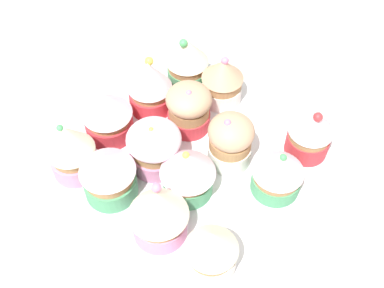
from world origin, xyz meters
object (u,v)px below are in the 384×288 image
object	(u,v)px
cupcake_5	(189,108)
cupcake_8	(230,141)
cupcake_4	(222,80)
cupcake_3	(71,149)
cupcake_0	(187,61)
cupcake_10	(158,213)
cupcake_2	(107,114)
baking_tray	(192,162)
cupcake_9	(188,172)
cupcake_1	(150,86)
cupcake_11	(310,132)
cupcake_6	(154,147)
cupcake_13	(211,250)
cupcake_7	(108,173)
cupcake_12	(278,172)

from	to	relation	value
cupcake_5	cupcake_8	xyz separation A→B (cm)	(0.96, 7.29, 0.31)
cupcake_4	cupcake_5	distance (cm)	6.40
cupcake_4	cupcake_3	bearing A→B (deg)	-16.14
cupcake_0	cupcake_10	size ratio (longest dim) A/B	0.95
cupcake_2	cupcake_8	world-z (taller)	cupcake_8
cupcake_0	cupcake_2	bearing A→B (deg)	-5.54
baking_tray	cupcake_3	distance (cm)	14.76
cupcake_9	cupcake_3	bearing A→B (deg)	-61.41
cupcake_8	cupcake_1	bearing A→B (deg)	-90.74
cupcake_4	cupcake_5	world-z (taller)	cupcake_4
cupcake_2	cupcake_8	size ratio (longest dim) A/B	0.94
cupcake_2	cupcake_11	world-z (taller)	cupcake_11
cupcake_0	cupcake_5	xyz separation A→B (cm)	(6.04, 5.48, -0.29)
cupcake_4	cupcake_6	xyz separation A→B (cm)	(13.59, 0.64, -0.23)
cupcake_1	cupcake_2	world-z (taller)	cupcake_1
cupcake_13	cupcake_7	bearing A→B (deg)	-88.59
cupcake_6	cupcake_12	size ratio (longest dim) A/B	0.99
cupcake_2	cupcake_3	size ratio (longest dim) A/B	0.88
cupcake_6	cupcake_7	world-z (taller)	cupcake_7
cupcake_0	cupcake_6	xyz separation A→B (cm)	(13.23, 6.37, -0.43)
cupcake_13	cupcake_4	bearing A→B (deg)	-144.05
cupcake_2	baking_tray	bearing A→B (deg)	108.86
cupcake_7	cupcake_13	world-z (taller)	cupcake_7
cupcake_6	cupcake_8	xyz separation A→B (cm)	(-6.23, 6.40, 0.45)
cupcake_4	cupcake_10	distance (cm)	21.36
cupcake_10	cupcake_5	bearing A→B (deg)	-150.76
cupcake_11	cupcake_12	world-z (taller)	cupcake_11
cupcake_9	cupcake_8	bearing A→B (deg)	172.25
cupcake_9	cupcake_12	size ratio (longest dim) A/B	1.07
cupcake_3	cupcake_7	bearing A→B (deg)	96.54
cupcake_1	cupcake_10	xyz separation A→B (cm)	(12.85, 13.60, 0.05)
cupcake_0	cupcake_5	bearing A→B (deg)	42.23
cupcake_8	cupcake_9	bearing A→B (deg)	-7.75
cupcake_2	cupcake_8	bearing A→B (deg)	114.80
cupcake_5	cupcake_10	distance (cm)	15.64
cupcake_0	cupcake_5	size ratio (longest dim) A/B	1.10
cupcake_4	baking_tray	bearing A→B (deg)	19.30
cupcake_0	cupcake_6	world-z (taller)	cupcake_0
cupcake_7	cupcake_10	world-z (taller)	cupcake_10
cupcake_0	cupcake_12	world-z (taller)	cupcake_0
cupcake_7	cupcake_8	distance (cm)	14.62
cupcake_9	cupcake_10	distance (cm)	6.23
cupcake_9	cupcake_5	bearing A→B (deg)	-139.69
cupcake_8	cupcake_0	bearing A→B (deg)	-118.73
cupcake_3	cupcake_6	size ratio (longest dim) A/B	1.25
cupcake_1	cupcake_3	bearing A→B (deg)	1.16
baking_tray	cupcake_9	bearing A→B (deg)	34.75
cupcake_6	cupcake_11	distance (cm)	18.66
cupcake_6	cupcake_2	bearing A→B (deg)	-87.92
cupcake_13	cupcake_3	bearing A→B (deg)	-87.19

